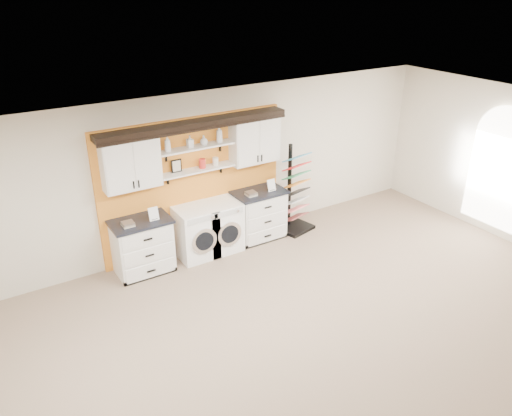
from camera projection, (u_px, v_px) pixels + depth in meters
floor at (339, 379)px, 6.14m from camera, size 10.00×10.00×0.00m
ceiling at (359, 166)px, 4.94m from camera, size 10.00×10.00×0.00m
wall_back at (193, 173)px, 8.61m from camera, size 10.00×0.00×10.00m
accent_panel at (194, 185)px, 8.67m from camera, size 3.40×0.07×2.40m
upper_cabinet_left at (130, 163)px, 7.71m from camera, size 0.90×0.35×0.84m
upper_cabinet_right at (254, 139)px, 8.79m from camera, size 0.90×0.35×0.84m
shelf_lower at (197, 170)px, 8.40m from camera, size 1.32×0.28×0.03m
shelf_upper at (196, 147)px, 8.23m from camera, size 1.32×0.28×0.03m
crown_molding at (194, 124)px, 8.07m from camera, size 3.30×0.41×0.13m
window_arched at (499, 164)px, 9.06m from camera, size 0.06×1.10×2.25m
picture_frame at (176, 166)px, 8.22m from camera, size 0.18×0.02×0.22m
canister_red at (202, 163)px, 8.41m from camera, size 0.11×0.11×0.16m
canister_cream at (215, 161)px, 8.53m from camera, size 0.10×0.10×0.14m
base_cabinet_left at (143, 246)px, 8.19m from camera, size 0.96×0.66×0.94m
base_cabinet_right at (259, 214)px, 9.27m from camera, size 0.96×0.66×0.94m
washer at (196, 232)px, 8.65m from camera, size 0.66×0.71×0.92m
dryer at (220, 226)px, 8.89m from camera, size 0.65×0.71×0.91m
sample_rack at (295, 204)px, 9.54m from camera, size 0.72×0.64×1.70m
soap_bottle_a at (167, 144)px, 7.93m from camera, size 0.10×0.10×0.26m
soap_bottle_b at (190, 141)px, 8.13m from camera, size 0.10×0.10×0.21m
soap_bottle_c at (204, 140)px, 8.26m from camera, size 0.13×0.13×0.16m
soap_bottle_d at (219, 134)px, 8.38m from camera, size 0.13×0.13×0.28m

